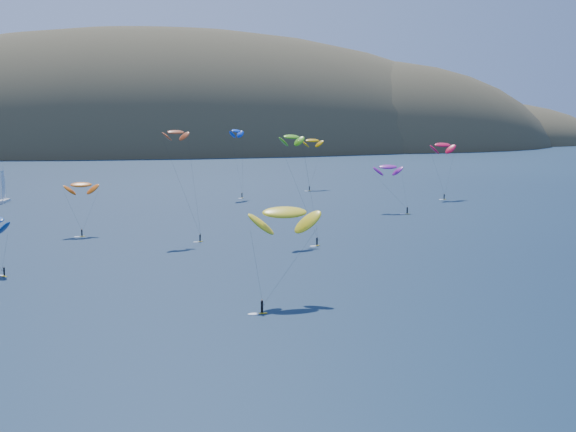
% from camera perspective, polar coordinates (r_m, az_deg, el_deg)
% --- Properties ---
extents(ground, '(2800.00, 2800.00, 0.00)m').
position_cam_1_polar(ground, '(91.44, 13.57, -12.15)').
color(ground, black).
rests_on(ground, ground).
extents(island, '(730.00, 300.00, 210.00)m').
position_cam_1_polar(island, '(644.48, -7.17, 3.94)').
color(island, '#3D3526').
rests_on(island, ground).
extents(sailboat, '(9.81, 8.42, 11.85)m').
position_cam_1_polar(sailboat, '(279.01, -19.56, 1.12)').
color(sailboat, silver).
rests_on(sailboat, ground).
extents(kitesurfer_1, '(8.54, 7.68, 14.34)m').
position_cam_1_polar(kitesurfer_1, '(202.44, -14.50, 2.16)').
color(kitesurfer_1, gold).
rests_on(kitesurfer_1, ground).
extents(kitesurfer_2, '(12.67, 12.87, 17.22)m').
position_cam_1_polar(kitesurfer_2, '(129.12, -0.24, 0.25)').
color(kitesurfer_2, gold).
rests_on(kitesurfer_2, ground).
extents(kitesurfer_3, '(7.87, 14.37, 26.06)m').
position_cam_1_polar(kitesurfer_3, '(187.06, 0.26, 5.62)').
color(kitesurfer_3, gold).
rests_on(kitesurfer_3, ground).
extents(kitesurfer_4, '(7.76, 9.33, 25.03)m').
position_cam_1_polar(kitesurfer_4, '(278.28, -3.70, 6.04)').
color(kitesurfer_4, gold).
rests_on(kitesurfer_4, ground).
extents(kitesurfer_6, '(9.03, 11.45, 15.65)m').
position_cam_1_polar(kitesurfer_6, '(241.71, 7.13, 3.48)').
color(kitesurfer_6, gold).
rests_on(kitesurfer_6, ground).
extents(kitesurfer_8, '(10.92, 9.57, 20.98)m').
position_cam_1_polar(kitesurfer_8, '(280.75, 10.94, 4.98)').
color(kitesurfer_8, gold).
rests_on(kitesurfer_8, ground).
extents(kitesurfer_9, '(8.85, 9.47, 26.99)m').
position_cam_1_polar(kitesurfer_9, '(189.74, -7.99, 5.90)').
color(kitesurfer_9, gold).
rests_on(kitesurfer_9, ground).
extents(kitesurfer_11, '(9.81, 14.51, 20.74)m').
position_cam_1_polar(kitesurfer_11, '(309.90, 1.75, 5.38)').
color(kitesurfer_11, gold).
rests_on(kitesurfer_11, ground).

